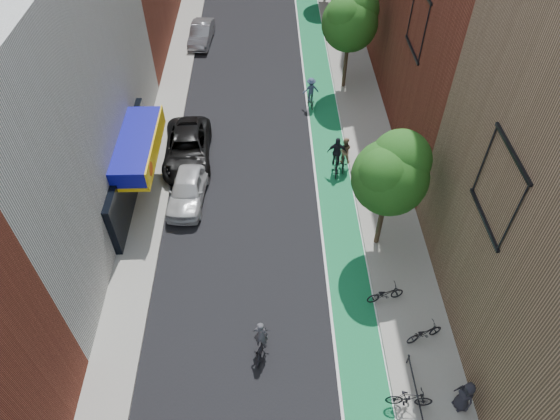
{
  "coord_description": "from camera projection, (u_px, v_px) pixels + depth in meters",
  "views": [
    {
      "loc": [
        0.44,
        -5.73,
        18.83
      ],
      "look_at": [
        0.9,
        10.96,
        1.5
      ],
      "focal_mm": 32.0,
      "sensor_mm": 36.0,
      "label": 1
    }
  ],
  "objects": [
    {
      "name": "bike_lane",
      "position": [
        317.0,
        72.0,
        35.63
      ],
      "size": [
        2.0,
        68.0,
        0.01
      ],
      "primitive_type": "cube",
      "color": "#147533",
      "rests_on": "ground"
    },
    {
      "name": "sidewalk_left",
      "position": [
        177.0,
        74.0,
        35.39
      ],
      "size": [
        2.0,
        68.0,
        0.15
      ],
      "primitive_type": "cube",
      "color": "gray",
      "rests_on": "ground"
    },
    {
      "name": "sidewalk_right",
      "position": [
        352.0,
        71.0,
        35.63
      ],
      "size": [
        3.0,
        68.0,
        0.15
      ],
      "primitive_type": "cube",
      "color": "gray",
      "rests_on": "ground"
    },
    {
      "name": "building_left_white",
      "position": [
        17.0,
        99.0,
        22.71
      ],
      "size": [
        8.0,
        20.0,
        12.0
      ],
      "primitive_type": "cube",
      "color": "silver",
      "rests_on": "ground"
    },
    {
      "name": "tree_near",
      "position": [
        392.0,
        172.0,
        21.23
      ],
      "size": [
        3.4,
        3.36,
        6.42
      ],
      "color": "#332619",
      "rests_on": "ground"
    },
    {
      "name": "tree_mid",
      "position": [
        351.0,
        18.0,
        30.78
      ],
      "size": [
        3.55,
        3.53,
        6.74
      ],
      "color": "#332619",
      "rests_on": "ground"
    },
    {
      "name": "parked_car_white",
      "position": [
        188.0,
        188.0,
        26.21
      ],
      "size": [
        2.15,
        4.6,
        1.52
      ],
      "primitive_type": "imported",
      "rotation": [
        0.0,
        0.0,
        -0.08
      ],
      "color": "silver",
      "rests_on": "ground"
    },
    {
      "name": "parked_car_black",
      "position": [
        187.0,
        149.0,
        28.45
      ],
      "size": [
        2.86,
        5.72,
        1.55
      ],
      "primitive_type": "imported",
      "rotation": [
        0.0,
        0.0,
        0.05
      ],
      "color": "black",
      "rests_on": "ground"
    },
    {
      "name": "parked_car_silver",
      "position": [
        201.0,
        33.0,
        38.24
      ],
      "size": [
        1.85,
        4.38,
        1.41
      ],
      "primitive_type": "imported",
      "rotation": [
        0.0,
        0.0,
        -0.09
      ],
      "color": "gray",
      "rests_on": "ground"
    },
    {
      "name": "cyclist_lead",
      "position": [
        261.0,
        343.0,
        20.1
      ],
      "size": [
        0.92,
        1.85,
        1.95
      ],
      "rotation": [
        0.0,
        0.0,
        2.96
      ],
      "color": "black",
      "rests_on": "ground"
    },
    {
      "name": "cyclist_lane_near",
      "position": [
        344.0,
        155.0,
        27.94
      ],
      "size": [
        0.87,
        1.63,
        1.98
      ],
      "rotation": [
        0.0,
        0.0,
        3.0
      ],
      "color": "black",
      "rests_on": "ground"
    },
    {
      "name": "cyclist_lane_mid",
      "position": [
        337.0,
        159.0,
        27.75
      ],
      "size": [
        1.13,
        1.87,
        2.19
      ],
      "rotation": [
        0.0,
        0.0,
        3.01
      ],
      "color": "black",
      "rests_on": "ground"
    },
    {
      "name": "cyclist_lane_far",
      "position": [
        311.0,
        93.0,
        32.19
      ],
      "size": [
        1.12,
        1.57,
        1.95
      ],
      "rotation": [
        0.0,
        0.0,
        3.32
      ],
      "color": "black",
      "rests_on": "ground"
    },
    {
      "name": "parked_bike_near",
      "position": [
        424.0,
        333.0,
        20.48
      ],
      "size": [
        1.73,
        1.09,
        0.86
      ],
      "primitive_type": "imported",
      "rotation": [
        0.0,
        0.0,
        1.92
      ],
      "color": "black",
      "rests_on": "sidewalk_right"
    },
    {
      "name": "parked_bike_mid",
      "position": [
        410.0,
        399.0,
        18.46
      ],
      "size": [
        1.8,
        0.65,
        1.06
      ],
      "primitive_type": "imported",
      "rotation": [
        0.0,
        0.0,
        1.48
      ],
      "color": "black",
      "rests_on": "sidewalk_right"
    },
    {
      "name": "parked_bike_far",
      "position": [
        385.0,
        294.0,
        21.79
      ],
      "size": [
        1.78,
        0.94,
        0.89
      ],
      "primitive_type": "imported",
      "rotation": [
        0.0,
        0.0,
        1.79
      ],
      "color": "black",
      "rests_on": "sidewalk_right"
    },
    {
      "name": "pedestrian",
      "position": [
        465.0,
        396.0,
        18.22
      ],
      "size": [
        0.76,
        0.94,
        1.67
      ],
      "primitive_type": "imported",
      "rotation": [
        0.0,
        0.0,
        -1.25
      ],
      "color": "black",
      "rests_on": "sidewalk_right"
    }
  ]
}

